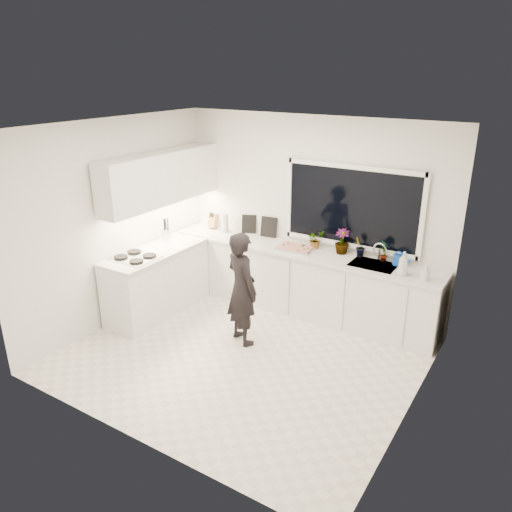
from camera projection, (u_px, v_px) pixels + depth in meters
The scene contains 25 objects.
floor at pixel (243, 356), 6.06m from camera, with size 4.00×3.50×0.02m, color beige.
wall_back at pixel (311, 214), 6.97m from camera, with size 4.00×0.02×2.70m, color white.
wall_left at pixel (115, 223), 6.58m from camera, with size 0.02×3.50×2.70m, color white.
wall_right at pixel (423, 292), 4.58m from camera, with size 0.02×3.50×2.70m, color white.
ceiling at pixel (240, 126), 5.09m from camera, with size 4.00×3.50×0.02m, color white.
window at pixel (352, 207), 6.57m from camera, with size 1.80×0.02×1.00m, color black.
base_cabinets_back at pixel (299, 281), 7.05m from camera, with size 3.92×0.58×0.88m, color white.
base_cabinets_left at pixel (157, 282), 7.01m from camera, with size 0.58×1.60×0.88m, color white.
countertop_back at pixel (300, 251), 6.88m from camera, with size 3.94×0.62×0.04m, color silver.
countertop_left at pixel (155, 252), 6.85m from camera, with size 0.62×1.60×0.04m, color silver.
upper_cabinets at pixel (161, 178), 6.84m from camera, with size 0.34×2.10×0.70m, color white.
sink at pixel (373, 268), 6.37m from camera, with size 0.58×0.42×0.14m, color silver.
faucet at pixel (379, 252), 6.47m from camera, with size 0.03×0.03×0.22m, color silver.
stovetop at pixel (135, 257), 6.57m from camera, with size 0.56×0.48×0.03m, color black.
person at pixel (242, 289), 6.13m from camera, with size 0.53×0.35×1.45m, color black.
pizza_tray at pixel (296, 248), 6.88m from camera, with size 0.50×0.37×0.03m, color silver.
pizza at pixel (296, 247), 6.87m from camera, with size 0.45×0.32×0.01m, color #AC1619.
watering_can at pixel (398, 260), 6.33m from camera, with size 0.14×0.14×0.13m, color #1246AD.
paper_towel_roll at pixel (225, 223), 7.58m from camera, with size 0.11×0.11×0.26m, color silver.
knife_block at pixel (213, 221), 7.74m from camera, with size 0.13×0.10×0.22m, color olive.
utensil_crock at pixel (167, 234), 7.26m from camera, with size 0.13×0.13×0.16m, color #B0B1B5.
picture_frame_large at pixel (249, 224), 7.51m from camera, with size 0.22×0.02×0.28m, color black.
picture_frame_small at pixel (269, 227), 7.34m from camera, with size 0.25×0.02×0.30m, color black.
herb_plants at pixel (341, 243), 6.69m from camera, with size 1.22×0.30×0.34m.
soap_bottles at pixel (409, 266), 5.95m from camera, with size 0.39×0.12×0.30m.
Camera 1 is at (2.92, -4.34, 3.29)m, focal length 35.00 mm.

